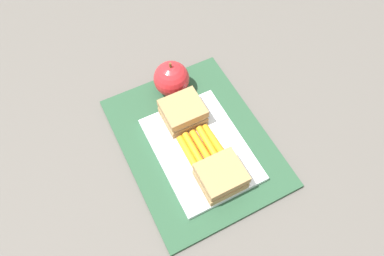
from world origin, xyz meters
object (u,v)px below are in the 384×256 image
(apple, at_px, (171,79))
(food_tray, at_px, (201,149))
(sandwich_half_right, at_px, (183,112))
(carrot_sticks_bundle, at_px, (201,146))
(sandwich_half_left, at_px, (221,176))

(apple, bearing_deg, food_tray, 174.81)
(sandwich_half_right, bearing_deg, apple, -9.92)
(food_tray, distance_m, carrot_sticks_bundle, 0.01)
(apple, bearing_deg, carrot_sticks_bundle, 174.87)
(sandwich_half_right, relative_size, carrot_sticks_bundle, 1.03)
(sandwich_half_right, relative_size, apple, 0.92)
(sandwich_half_right, bearing_deg, sandwich_half_left, 180.00)
(apple, bearing_deg, sandwich_half_right, 170.08)
(sandwich_half_left, xyz_separation_m, carrot_sticks_bundle, (0.08, -0.00, -0.02))
(food_tray, relative_size, sandwich_half_right, 2.88)
(food_tray, bearing_deg, sandwich_half_left, 180.00)
(sandwich_half_left, distance_m, apple, 0.24)
(food_tray, height_order, sandwich_half_right, sandwich_half_right)
(food_tray, relative_size, apple, 2.63)
(sandwich_half_left, height_order, apple, apple)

